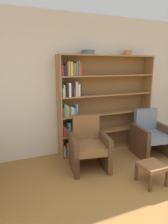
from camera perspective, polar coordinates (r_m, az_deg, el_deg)
wall_back at (r=4.15m, az=0.80°, el=7.56°), size 12.00×0.06×2.75m
bookshelf at (r=4.13m, az=4.00°, el=1.90°), size 2.07×0.30×1.98m
bowl_stoneware at (r=3.94m, az=1.14°, el=16.78°), size 0.26×0.26×0.08m
bowl_cream at (r=4.38m, az=12.38°, el=16.26°), size 0.18×0.18×0.10m
armchair_leather at (r=3.58m, az=1.31°, el=-9.63°), size 0.76×0.79×0.90m
armchair_cushioned at (r=4.30m, az=18.42°, el=-6.35°), size 0.73×0.77×0.90m
footstool at (r=3.32m, az=18.84°, el=-14.78°), size 0.36×0.36×0.33m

